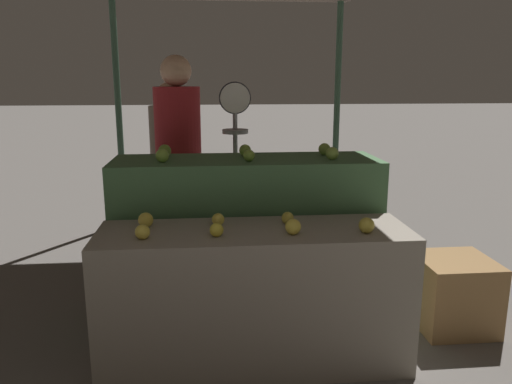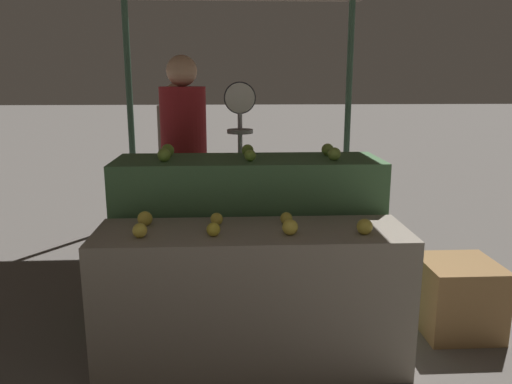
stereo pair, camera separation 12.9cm
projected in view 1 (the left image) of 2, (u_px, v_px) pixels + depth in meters
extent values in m
plane|color=#66605B|center=(255.00, 360.00, 2.99)|extent=(60.00, 60.00, 0.00)
cylinder|color=#33513D|center=(119.00, 116.00, 5.54)|extent=(0.07, 0.07, 2.48)
cylinder|color=#33513D|center=(337.00, 115.00, 5.77)|extent=(0.07, 0.07, 2.48)
cube|color=gray|center=(255.00, 297.00, 2.90)|extent=(1.77, 0.55, 0.82)
cube|color=#4C7A4C|center=(247.00, 239.00, 3.45)|extent=(1.77, 0.55, 1.13)
sphere|color=yellow|center=(142.00, 232.00, 2.64)|extent=(0.08, 0.08, 0.08)
sphere|color=gold|center=(217.00, 230.00, 2.68)|extent=(0.08, 0.08, 0.08)
sphere|color=yellow|center=(293.00, 227.00, 2.72)|extent=(0.09, 0.09, 0.09)
sphere|color=gold|center=(367.00, 225.00, 2.74)|extent=(0.09, 0.09, 0.09)
sphere|color=yellow|center=(146.00, 220.00, 2.85)|extent=(0.09, 0.09, 0.09)
sphere|color=yellow|center=(218.00, 219.00, 2.88)|extent=(0.07, 0.07, 0.07)
sphere|color=gold|center=(288.00, 218.00, 2.91)|extent=(0.07, 0.07, 0.07)
sphere|color=#84AD3D|center=(162.00, 156.00, 3.17)|extent=(0.09, 0.09, 0.09)
sphere|color=#84AD3D|center=(249.00, 156.00, 3.20)|extent=(0.08, 0.08, 0.08)
sphere|color=#8EB247|center=(332.00, 153.00, 3.26)|extent=(0.09, 0.09, 0.09)
sphere|color=#7AA338|center=(165.00, 151.00, 3.37)|extent=(0.09, 0.09, 0.09)
sphere|color=#84AD3D|center=(245.00, 150.00, 3.42)|extent=(0.08, 0.08, 0.08)
sphere|color=#8EB247|center=(324.00, 149.00, 3.46)|extent=(0.08, 0.08, 0.08)
cylinder|color=#99999E|center=(236.00, 193.00, 3.96)|extent=(0.04, 0.04, 1.53)
cylinder|color=black|center=(235.00, 98.00, 3.79)|extent=(0.24, 0.01, 0.24)
cylinder|color=silver|center=(235.00, 98.00, 3.77)|extent=(0.23, 0.02, 0.23)
cylinder|color=#99999E|center=(235.00, 122.00, 3.82)|extent=(0.01, 0.01, 0.14)
cylinder|color=#99999E|center=(235.00, 131.00, 3.83)|extent=(0.20, 0.20, 0.03)
cube|color=#2D2D38|center=(181.00, 231.00, 4.11)|extent=(0.32, 0.27, 0.85)
cylinder|color=maroon|center=(178.00, 134.00, 3.93)|extent=(0.49, 0.49, 0.74)
sphere|color=tan|center=(176.00, 71.00, 3.82)|extent=(0.24, 0.24, 0.24)
cube|color=#2D2D38|center=(173.00, 214.00, 4.81)|extent=(0.33, 0.28, 0.75)
cylinder|color=#756656|center=(170.00, 141.00, 4.65)|extent=(0.51, 0.51, 0.65)
sphere|color=tan|center=(168.00, 94.00, 4.56)|extent=(0.21, 0.21, 0.21)
cube|color=#9E7547|center=(453.00, 293.00, 3.36)|extent=(0.48, 0.48, 0.48)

